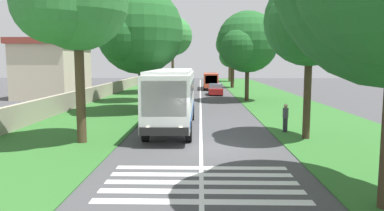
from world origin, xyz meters
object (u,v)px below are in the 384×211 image
(roadside_tree_left_3, at_px, (139,33))
(utility_pole, at_px, (144,68))
(roadside_building, at_px, (54,68))
(roadside_tree_right_1, at_px, (246,44))
(roadside_tree_right_3, at_px, (229,57))
(pedestrian, at_px, (285,118))
(roadside_tree_left_4, at_px, (153,43))
(roadside_tree_left_0, at_px, (172,37))
(coach_bus, at_px, (172,95))
(roadside_tree_left_2, at_px, (73,3))
(roadside_tree_right_2, at_px, (232,44))
(roadside_tree_left_1, at_px, (141,34))
(trailing_minibus_0, at_px, (211,80))
(roadside_tree_right_4, at_px, (307,23))
(trailing_car_0, at_px, (182,95))
(trailing_car_1, at_px, (215,90))

(roadside_tree_left_3, relative_size, utility_pole, 1.46)
(roadside_building, bearing_deg, roadside_tree_right_1, -100.33)
(roadside_tree_right_3, bearing_deg, pedestrian, 178.82)
(roadside_tree_left_4, bearing_deg, roadside_tree_left_0, -3.90)
(roadside_tree_right_1, distance_m, roadside_building, 23.17)
(coach_bus, relative_size, roadside_tree_left_2, 1.13)
(roadside_tree_left_2, height_order, roadside_tree_left_4, roadside_tree_left_4)
(roadside_tree_right_2, height_order, utility_pole, roadside_tree_right_2)
(roadside_tree_left_1, relative_size, roadside_tree_right_1, 1.03)
(trailing_minibus_0, height_order, roadside_tree_left_2, roadside_tree_left_2)
(roadside_tree_left_0, bearing_deg, roadside_tree_left_2, 178.64)
(roadside_tree_left_2, relative_size, roadside_tree_right_3, 1.27)
(roadside_tree_left_2, height_order, roadside_tree_left_3, roadside_tree_left_3)
(roadside_tree_left_2, xyz_separation_m, roadside_tree_left_4, (31.57, 0.05, -0.34))
(roadside_tree_left_1, bearing_deg, roadside_tree_left_4, 0.90)
(utility_pole, bearing_deg, roadside_tree_right_2, -21.06)
(roadside_tree_left_1, relative_size, pedestrian, 5.85)
(roadside_tree_left_1, distance_m, roadside_tree_right_3, 42.99)
(roadside_tree_right_2, bearing_deg, roadside_tree_left_2, 164.59)
(trailing_minibus_0, xyz_separation_m, roadside_tree_right_3, (23.34, -4.69, 3.77))
(roadside_tree_right_4, bearing_deg, roadside_tree_left_4, 21.70)
(roadside_tree_right_1, relative_size, pedestrian, 5.68)
(roadside_tree_left_1, distance_m, roadside_tree_right_4, 22.27)
(roadside_tree_left_3, relative_size, roadside_building, 0.96)
(trailing_car_0, bearing_deg, pedestrian, -158.73)
(roadside_tree_left_1, bearing_deg, roadside_tree_right_4, -147.75)
(roadside_tree_right_2, bearing_deg, roadside_tree_right_4, -179.22)
(utility_pole, distance_m, pedestrian, 15.89)
(roadside_tree_left_2, bearing_deg, coach_bus, -46.23)
(roadside_tree_left_1, height_order, roadside_building, roadside_tree_left_1)
(trailing_minibus_0, xyz_separation_m, roadside_tree_left_4, (-6.26, 8.03, 5.26))
(utility_pole, xyz_separation_m, pedestrian, (-11.84, -10.23, -2.78))
(roadside_tree_left_3, xyz_separation_m, roadside_tree_right_1, (9.26, -10.04, -0.42))
(trailing_car_0, bearing_deg, roadside_tree_left_0, 6.53)
(roadside_tree_right_1, bearing_deg, roadside_building, 79.67)
(roadside_tree_left_3, height_order, roadside_tree_right_4, roadside_tree_left_3)
(coach_bus, bearing_deg, roadside_tree_left_3, 23.55)
(roadside_tree_left_2, bearing_deg, roadside_tree_left_3, -5.93)
(utility_pole, distance_m, roadside_building, 16.36)
(trailing_car_0, distance_m, roadside_tree_left_2, 22.78)
(roadside_tree_left_0, bearing_deg, roadside_tree_right_2, -127.80)
(roadside_building, bearing_deg, roadside_tree_left_0, -27.50)
(trailing_car_1, height_order, roadside_tree_right_3, roadside_tree_right_3)
(trailing_minibus_0, relative_size, pedestrian, 3.55)
(roadside_tree_left_2, bearing_deg, trailing_car_0, -11.60)
(coach_bus, distance_m, roadside_tree_left_3, 9.48)
(coach_bus, xyz_separation_m, roadside_building, (21.07, 15.95, 1.33))
(roadside_tree_left_4, bearing_deg, roadside_tree_right_2, -49.02)
(trailing_minibus_0, relative_size, roadside_building, 0.56)
(roadside_tree_left_1, bearing_deg, utility_pole, -167.55)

